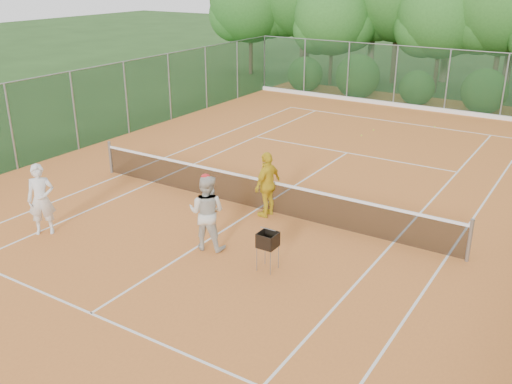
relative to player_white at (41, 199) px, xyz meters
The scene contains 13 objects.
ground 5.94m from the player_white, 48.17° to the left, with size 120.00×120.00×0.00m, color #224418.
clay_court 5.94m from the player_white, 48.17° to the left, with size 18.00×36.00×0.02m, color orange.
tennis_net 5.88m from the player_white, 48.17° to the left, with size 11.97×0.10×1.10m.
player_white is the anchor object (origin of this frame).
player_center_grp 4.46m from the player_white, 21.21° to the left, with size 1.10×0.95×1.97m.
player_yellow 6.02m from the player_white, 43.37° to the left, with size 1.10×0.46×1.88m, color gold.
ball_hopper 6.19m from the player_white, 13.75° to the left, with size 0.41×0.41×0.94m.
stray_ball_a 13.69m from the player_white, 75.27° to the left, with size 0.07×0.07×0.07m, color #BFD331.
stray_ball_b 14.76m from the player_white, 75.90° to the left, with size 0.07×0.07×0.07m, color #C1E034.
stray_ball_c 17.25m from the player_white, 70.83° to the left, with size 0.07×0.07×0.07m, color #BDD531.
court_markings 5.94m from the player_white, 48.17° to the left, with size 11.03×23.83×0.01m.
fence_back 19.77m from the player_white, 78.59° to the left, with size 18.07×0.07×3.00m.
fence_left 5.87m from the player_white, 150.58° to the left, with size 0.07×33.07×3.00m.
Camera 1 is at (8.14, -12.95, 6.60)m, focal length 40.00 mm.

